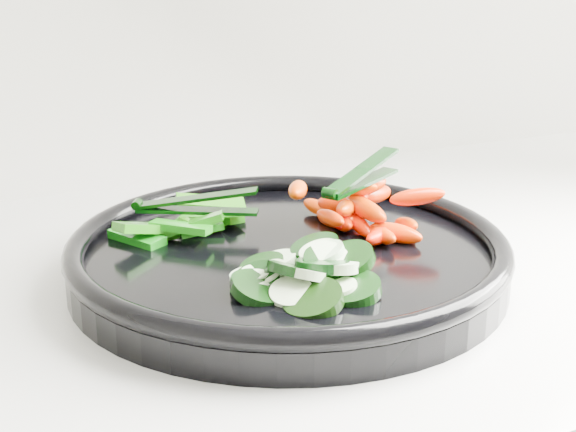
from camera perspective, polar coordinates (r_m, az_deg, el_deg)
name	(u,v)px	position (r m, az deg, el deg)	size (l,w,h in m)	color
veggie_tray	(288,254)	(0.68, 0.00, -2.75)	(0.44, 0.44, 0.04)	black
cucumber_pile	(299,274)	(0.61, 0.81, -4.15)	(0.13, 0.13, 0.04)	black
carrot_pile	(357,210)	(0.73, 4.96, 0.45)	(0.13, 0.14, 0.05)	#FF3000
pepper_pile	(186,223)	(0.73, -7.26, -0.51)	(0.14, 0.09, 0.04)	#22720A
tong_carrot	(360,178)	(0.72, 5.15, 2.73)	(0.11, 0.07, 0.02)	black
tong_pepper	(193,204)	(0.72, -6.78, 0.82)	(0.11, 0.07, 0.02)	black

